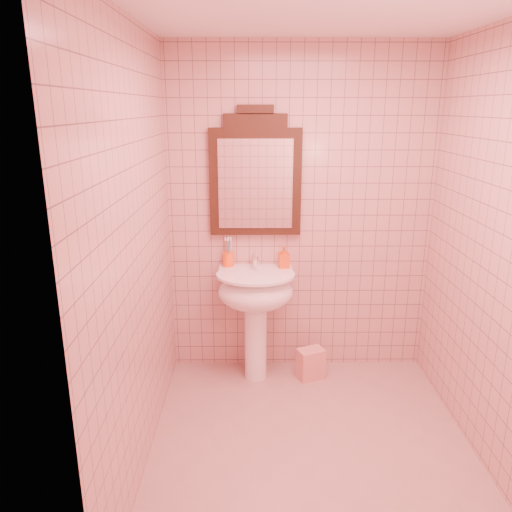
{
  "coord_description": "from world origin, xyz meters",
  "views": [
    {
      "loc": [
        -0.37,
        -2.62,
        2.04
      ],
      "look_at": [
        -0.34,
        0.55,
        1.09
      ],
      "focal_mm": 35.0,
      "sensor_mm": 36.0,
      "label": 1
    }
  ],
  "objects_px": {
    "pedestal_sink": "(256,299)",
    "towel": "(310,364)",
    "mirror": "(255,177)",
    "toothbrush_cup": "(228,259)",
    "soap_dispenser": "(284,257)"
  },
  "relations": [
    {
      "from": "mirror",
      "to": "toothbrush_cup",
      "type": "distance_m",
      "value": 0.66
    },
    {
      "from": "mirror",
      "to": "towel",
      "type": "height_order",
      "value": "mirror"
    },
    {
      "from": "pedestal_sink",
      "to": "mirror",
      "type": "height_order",
      "value": "mirror"
    },
    {
      "from": "toothbrush_cup",
      "to": "soap_dispenser",
      "type": "distance_m",
      "value": 0.43
    },
    {
      "from": "mirror",
      "to": "soap_dispenser",
      "type": "distance_m",
      "value": 0.64
    },
    {
      "from": "pedestal_sink",
      "to": "toothbrush_cup",
      "type": "bearing_deg",
      "value": 139.9
    },
    {
      "from": "mirror",
      "to": "toothbrush_cup",
      "type": "height_order",
      "value": "mirror"
    },
    {
      "from": "toothbrush_cup",
      "to": "mirror",
      "type": "bearing_deg",
      "value": 7.22
    },
    {
      "from": "soap_dispenser",
      "to": "mirror",
      "type": "bearing_deg",
      "value": 154.55
    },
    {
      "from": "soap_dispenser",
      "to": "toothbrush_cup",
      "type": "bearing_deg",
      "value": 166.33
    },
    {
      "from": "toothbrush_cup",
      "to": "towel",
      "type": "bearing_deg",
      "value": -16.35
    },
    {
      "from": "toothbrush_cup",
      "to": "towel",
      "type": "xyz_separation_m",
      "value": [
        0.64,
        -0.19,
        -0.8
      ]
    },
    {
      "from": "pedestal_sink",
      "to": "mirror",
      "type": "distance_m",
      "value": 0.91
    },
    {
      "from": "pedestal_sink",
      "to": "towel",
      "type": "distance_m",
      "value": 0.69
    },
    {
      "from": "pedestal_sink",
      "to": "mirror",
      "type": "relative_size",
      "value": 0.91
    }
  ]
}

